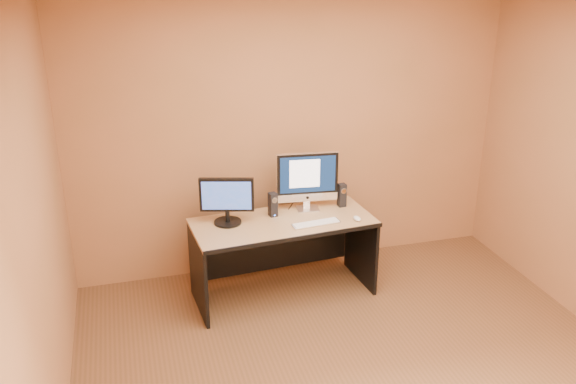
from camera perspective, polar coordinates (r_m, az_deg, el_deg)
walls at (r=3.75m, az=8.87°, el=-2.57°), size 4.00×4.00×2.60m
desk at (r=5.28m, az=-0.44°, el=-6.20°), size 1.57×0.78×0.70m
imac at (r=5.26m, az=1.88°, el=1.00°), size 0.56×0.26×0.52m
second_monitor at (r=5.03m, az=-5.73°, el=-0.85°), size 0.50×0.34×0.40m
speaker_left at (r=5.19m, az=-1.43°, el=-1.18°), size 0.08×0.08×0.21m
speaker_right at (r=5.40m, az=5.06°, el=-0.29°), size 0.07×0.07×0.21m
keyboard at (r=5.07m, az=2.65°, el=-2.95°), size 0.42×0.15×0.02m
mouse at (r=5.17m, az=6.48°, el=-2.47°), size 0.06×0.10×0.03m
cable_a at (r=5.46m, az=1.84°, el=-1.11°), size 0.05×0.21×0.01m
cable_b at (r=5.42m, az=0.29°, el=-1.28°), size 0.09×0.15×0.01m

